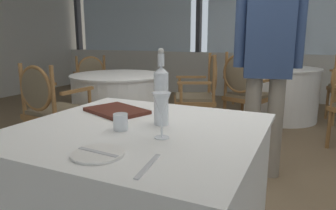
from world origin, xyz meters
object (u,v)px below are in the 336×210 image
object	(u,v)px
side_plate	(98,154)
dining_chair_1_1	(202,89)
water_bottle	(161,94)
dining_chair_1_0	(50,105)
dining_chair_0_0	(245,88)
wine_glass	(162,106)
water_tumbler	(121,122)
dining_chair_1_2	(94,82)
menu_book	(117,111)
diner_person_0	(268,60)
dining_chair_0_2	(248,74)

from	to	relation	value
side_plate	dining_chair_1_1	xyz separation A→B (m)	(-0.45, 2.52, -0.18)
water_bottle	dining_chair_1_0	bearing A→B (deg)	154.50
side_plate	dining_chair_0_0	size ratio (longest dim) A/B	0.20
side_plate	dining_chair_1_1	size ratio (longest dim) A/B	0.21
wine_glass	dining_chair_1_0	world-z (taller)	same
water_tumbler	side_plate	bearing A→B (deg)	-71.91
side_plate	dining_chair_1_2	xyz separation A→B (m)	(-2.12, 2.67, -0.21)
water_bottle	menu_book	distance (m)	0.39
dining_chair_1_2	diner_person_0	xyz separation A→B (m)	(2.48, -0.96, 0.46)
wine_glass	water_bottle	bearing A→B (deg)	116.59
dining_chair_1_1	diner_person_0	xyz separation A→B (m)	(0.81, -0.81, 0.42)
water_tumbler	diner_person_0	world-z (taller)	diner_person_0
wine_glass	dining_chair_1_2	xyz separation A→B (m)	(-2.25, 2.40, -0.35)
menu_book	dining_chair_0_0	xyz separation A→B (m)	(0.28, 2.26, -0.18)
dining_chair_1_2	wine_glass	bearing A→B (deg)	-11.57
side_plate	dining_chair_0_0	distance (m)	2.84
side_plate	wine_glass	world-z (taller)	wine_glass
menu_book	dining_chair_1_0	xyz separation A→B (m)	(-1.12, 0.58, -0.19)
side_plate	water_bottle	distance (m)	0.48
wine_glass	menu_book	xyz separation A→B (m)	(-0.43, 0.30, -0.13)
wine_glass	dining_chair_1_0	size ratio (longest dim) A/B	0.21
wine_glass	menu_book	size ratio (longest dim) A/B	0.58
dining_chair_1_1	dining_chair_1_2	size ratio (longest dim) A/B	1.09
water_bottle	dining_chair_1_1	distance (m)	2.15
side_plate	diner_person_0	xyz separation A→B (m)	(0.36, 1.72, 0.24)
wine_glass	dining_chair_0_0	size ratio (longest dim) A/B	0.20
menu_book	diner_person_0	bearing A→B (deg)	81.48
menu_book	dining_chair_0_0	world-z (taller)	dining_chair_0_0
water_tumbler	diner_person_0	xyz separation A→B (m)	(0.46, 1.42, 0.21)
dining_chair_0_2	dining_chair_1_2	distance (m)	2.56
diner_person_0	side_plate	bearing A→B (deg)	155.42
dining_chair_0_2	dining_chair_1_1	distance (m)	1.94
side_plate	water_tumbler	distance (m)	0.32
dining_chair_0_0	dining_chair_0_2	world-z (taller)	dining_chair_0_0
dining_chair_0_0	side_plate	bearing A→B (deg)	-158.86
dining_chair_1_2	side_plate	bearing A→B (deg)	-16.27
dining_chair_1_0	menu_book	bearing A→B (deg)	-112.24
wine_glass	menu_book	world-z (taller)	wine_glass
water_bottle	menu_book	bearing A→B (deg)	161.47
dining_chair_1_0	dining_chair_0_2	bearing A→B (deg)	-13.75
dining_chair_0_2	dining_chair_0_0	bearing A→B (deg)	-30.07
wine_glass	dining_chair_1_2	size ratio (longest dim) A/B	0.22
side_plate	dining_chair_1_0	world-z (taller)	dining_chair_1_0
side_plate	dining_chair_1_0	distance (m)	1.85
water_tumbler	dining_chair_1_1	bearing A→B (deg)	99.11
diner_person_0	dining_chair_1_0	bearing A→B (deg)	94.58
water_tumbler	dining_chair_1_2	xyz separation A→B (m)	(-2.03, 2.37, -0.25)
diner_person_0	water_tumbler	bearing A→B (deg)	149.39
water_tumbler	dining_chair_1_2	distance (m)	3.13
wine_glass	water_tumbler	bearing A→B (deg)	173.79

